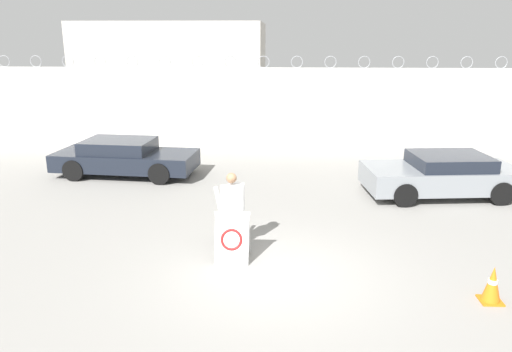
% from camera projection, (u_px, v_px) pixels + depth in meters
% --- Properties ---
extents(ground_plane, '(90.00, 90.00, 0.00)m').
position_uv_depth(ground_plane, '(277.00, 275.00, 9.74)').
color(ground_plane, gray).
extents(perimeter_wall, '(36.00, 0.30, 3.71)m').
position_uv_depth(perimeter_wall, '(280.00, 109.00, 19.99)').
color(perimeter_wall, silver).
rests_on(perimeter_wall, ground_plane).
extents(building_block, '(8.57, 7.35, 5.07)m').
position_uv_depth(building_block, '(179.00, 75.00, 25.43)').
color(building_block, beige).
rests_on(building_block, ground_plane).
extents(barricade_sign, '(0.73, 0.72, 1.03)m').
position_uv_depth(barricade_sign, '(232.00, 236.00, 10.28)').
color(barricade_sign, white).
rests_on(barricade_sign, ground_plane).
extents(security_guard, '(0.67, 0.44, 1.73)m').
position_uv_depth(security_guard, '(232.00, 207.00, 10.67)').
color(security_guard, black).
rests_on(security_guard, ground_plane).
extents(traffic_cone_near, '(0.38, 0.38, 0.67)m').
position_uv_depth(traffic_cone_near, '(492.00, 284.00, 8.69)').
color(traffic_cone_near, orange).
rests_on(traffic_cone_near, ground_plane).
extents(parked_car_front_coupe, '(4.73, 2.25, 1.20)m').
position_uv_depth(parked_car_front_coupe, '(124.00, 157.00, 16.46)').
color(parked_car_front_coupe, black).
rests_on(parked_car_front_coupe, ground_plane).
extents(parked_car_far_side, '(4.49, 2.35, 1.22)m').
position_uv_depth(parked_car_far_side, '(442.00, 175.00, 14.37)').
color(parked_car_far_side, black).
rests_on(parked_car_far_side, ground_plane).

